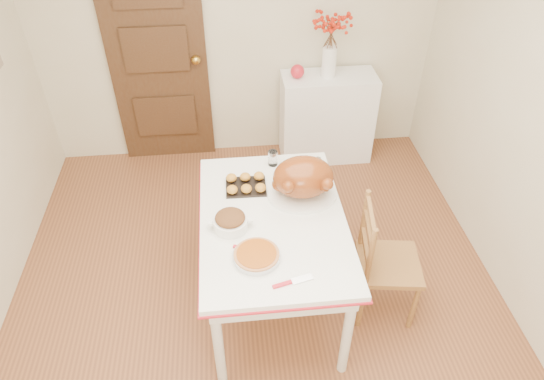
{
  "coord_description": "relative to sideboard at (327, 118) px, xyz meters",
  "views": [
    {
      "loc": [
        -0.13,
        -2.1,
        2.82
      ],
      "look_at": [
        0.11,
        0.11,
        0.97
      ],
      "focal_mm": 32.08,
      "sensor_mm": 36.0,
      "label": 1
    }
  ],
  "objects": [
    {
      "name": "floor",
      "position": [
        -0.8,
        -1.78,
        -0.42
      ],
      "size": [
        3.5,
        4.0,
        0.0
      ],
      "primitive_type": "cube",
      "color": "brown",
      "rests_on": "ground"
    },
    {
      "name": "wall_back",
      "position": [
        -0.8,
        0.22,
        0.83
      ],
      "size": [
        3.5,
        0.0,
        2.5
      ],
      "primitive_type": "cube",
      "color": "beige",
      "rests_on": "ground"
    },
    {
      "name": "door_back",
      "position": [
        -1.5,
        0.19,
        0.61
      ],
      "size": [
        0.85,
        0.06,
        2.06
      ],
      "primitive_type": "cube",
      "color": "#3B2011",
      "rests_on": "ground"
    },
    {
      "name": "sideboard",
      "position": [
        0.0,
        0.0,
        0.0
      ],
      "size": [
        0.85,
        0.38,
        0.85
      ],
      "primitive_type": "cube",
      "color": "white",
      "rests_on": "floor"
    },
    {
      "name": "kitchen_table",
      "position": [
        -0.69,
        -1.72,
        -0.03
      ],
      "size": [
        0.91,
        1.32,
        0.79
      ],
      "primitive_type": null,
      "color": "white",
      "rests_on": "floor"
    },
    {
      "name": "chair_oak",
      "position": [
        0.05,
        -1.84,
        0.03
      ],
      "size": [
        0.45,
        0.45,
        0.9
      ],
      "primitive_type": null,
      "rotation": [
        0.0,
        0.0,
        1.43
      ],
      "color": "#9D6C39",
      "rests_on": "floor"
    },
    {
      "name": "berry_vase",
      "position": [
        -0.02,
        0.0,
        0.71
      ],
      "size": [
        0.29,
        0.29,
        0.56
      ],
      "primitive_type": null,
      "color": "white",
      "rests_on": "sideboard"
    },
    {
      "name": "apple",
      "position": [
        -0.29,
        0.0,
        0.49
      ],
      "size": [
        0.12,
        0.12,
        0.12
      ],
      "primitive_type": "sphere",
      "color": "red",
      "rests_on": "sideboard"
    },
    {
      "name": "turkey_platter",
      "position": [
        -0.48,
        -1.53,
        0.51
      ],
      "size": [
        0.54,
        0.48,
        0.28
      ],
      "primitive_type": null,
      "rotation": [
        0.0,
        0.0,
        0.32
      ],
      "color": "#944012",
      "rests_on": "kitchen_table"
    },
    {
      "name": "pumpkin_pie",
      "position": [
        -0.82,
        -2.03,
        0.4
      ],
      "size": [
        0.29,
        0.29,
        0.06
      ],
      "primitive_type": "cylinder",
      "rotation": [
        0.0,
        0.0,
        -0.08
      ],
      "color": "#9C460D",
      "rests_on": "kitchen_table"
    },
    {
      "name": "stuffing_dish",
      "position": [
        -0.95,
        -1.77,
        0.42
      ],
      "size": [
        0.3,
        0.25,
        0.1
      ],
      "primitive_type": null,
      "rotation": [
        0.0,
        0.0,
        -0.17
      ],
      "color": "brown",
      "rests_on": "kitchen_table"
    },
    {
      "name": "rolls_tray",
      "position": [
        -0.84,
        -1.41,
        0.4
      ],
      "size": [
        0.27,
        0.21,
        0.07
      ],
      "primitive_type": null,
      "rotation": [
        0.0,
        0.0,
        -0.02
      ],
      "color": "gold",
      "rests_on": "kitchen_table"
    },
    {
      "name": "pie_server",
      "position": [
        -0.64,
        -2.22,
        0.37
      ],
      "size": [
        0.24,
        0.12,
        0.01
      ],
      "primitive_type": null,
      "rotation": [
        0.0,
        0.0,
        0.25
      ],
      "color": "silver",
      "rests_on": "kitchen_table"
    },
    {
      "name": "carving_knife",
      "position": [
        -0.83,
        -1.97,
        0.37
      ],
      "size": [
        0.26,
        0.13,
        0.01
      ],
      "primitive_type": null,
      "rotation": [
        0.0,
        0.0,
        -0.31
      ],
      "color": "silver",
      "rests_on": "kitchen_table"
    },
    {
      "name": "drinking_glass",
      "position": [
        -0.64,
        -1.17,
        0.42
      ],
      "size": [
        0.08,
        0.08,
        0.11
      ],
      "primitive_type": "cylinder",
      "rotation": [
        0.0,
        0.0,
        -0.19
      ],
      "color": "white",
      "rests_on": "kitchen_table"
    },
    {
      "name": "shaker_pair",
      "position": [
        -0.37,
        -1.26,
        0.42
      ],
      "size": [
        0.1,
        0.07,
        0.1
      ],
      "primitive_type": null,
      "rotation": [
        0.0,
        0.0,
        -0.37
      ],
      "color": "white",
      "rests_on": "kitchen_table"
    }
  ]
}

